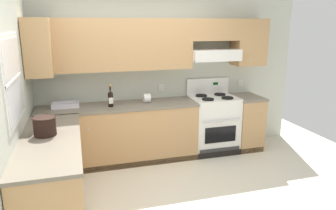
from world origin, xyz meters
TOP-DOWN VIEW (x-y plane):
  - ground_plane at (0.00, 0.00)m, footprint 7.04×7.04m
  - wall_back at (0.39, 1.53)m, footprint 4.68×0.57m
  - wall_left at (-1.59, 0.23)m, footprint 0.47×4.00m
  - counter_back_run at (-0.00, 1.24)m, footprint 3.60×0.65m
  - counter_left_run at (-1.24, -0.00)m, footprint 0.63×1.91m
  - stove at (1.23, 1.25)m, footprint 0.76×0.62m
  - wine_bottle at (-0.46, 1.18)m, footprint 0.08×0.08m
  - bowl at (-1.11, 1.35)m, footprint 0.39×0.23m
  - bucket at (-1.30, 0.12)m, footprint 0.25×0.25m
  - paper_towel_roll at (0.11, 1.29)m, footprint 0.11×0.14m

SIDE VIEW (x-z plane):
  - ground_plane at x=0.00m, z-range 0.00..0.00m
  - counter_back_run at x=0.00m, z-range 0.00..0.91m
  - counter_left_run at x=-1.24m, z-range 0.00..0.91m
  - stove at x=1.23m, z-range -0.12..1.08m
  - bowl at x=-1.11m, z-range 0.90..0.96m
  - paper_towel_roll at x=0.11m, z-range 0.91..1.05m
  - bucket at x=-1.30m, z-range 0.92..1.13m
  - wine_bottle at x=-0.46m, z-range 0.87..1.21m
  - wall_left at x=-1.59m, z-range 0.07..2.62m
  - wall_back at x=0.39m, z-range 0.20..2.75m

